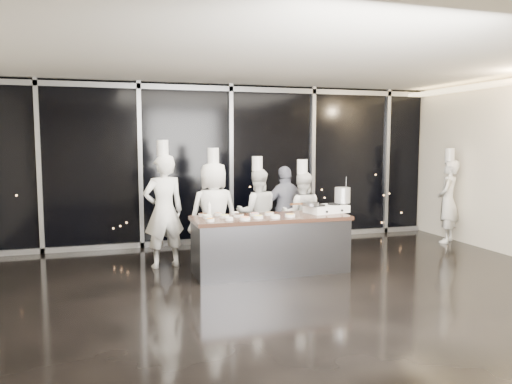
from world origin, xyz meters
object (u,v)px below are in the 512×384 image
Objects in this scene: stove at (326,209)px; chef_left at (214,212)px; chef_side at (448,200)px; demo_counter at (271,244)px; chef_center at (257,212)px; frying_pan at (310,204)px; chef_far_left at (164,210)px; guest at (286,210)px; chef_right at (302,213)px; stock_pot at (342,195)px.

chef_left reaches higher than stove.
stove is 0.38× the size of chef_side.
chef_center is (0.14, 1.17, 0.34)m from demo_counter.
chef_far_left is (-2.23, 0.84, -0.12)m from frying_pan.
stove is at bearing 95.53° from guest.
guest is 0.84× the size of chef_side.
demo_counter is 1.37× the size of chef_center.
stove is at bearing 2.00° from frying_pan.
chef_far_left is at bearing 151.51° from demo_counter.
chef_left is 1.65m from chef_right.
chef_far_left is at bearing 20.13° from chef_center.
stove is 0.87m from chef_right.
stock_pot is at bearing 1.05° from frying_pan.
frying_pan is (0.67, 0.01, 0.61)m from demo_counter.
chef_far_left is at bearing 166.68° from stock_pot.
chef_center is at bearing -43.21° from chef_side.
demo_counter is 1.53× the size of guest.
guest is at bearing 60.00° from demo_counter.
chef_right is (2.47, 0.09, -0.18)m from chef_far_left.
stove reaches higher than demo_counter.
chef_right is (1.64, 0.11, -0.11)m from chef_left.
stove is at bearing -167.88° from stock_pot.
demo_counter is 1.34m from chef_right.
chef_far_left reaches higher than guest.
chef_side is at bearing 175.59° from chef_left.
stove is at bearing 114.42° from chef_right.
stove is 1.44× the size of frying_pan.
chef_far_left is 1.74m from chef_center.
chef_center is at bearing 1.66° from chef_right.
chef_center reaches higher than frying_pan.
stock_pot is at bearing 154.04° from chef_left.
stove is 1.38m from chef_center.
chef_right is at bearing 83.86° from stove.
chef_far_left is 1.07× the size of chef_left.
frying_pan reaches higher than demo_counter.
chef_right is (-0.09, 0.84, -0.20)m from stove.
guest is (0.71, 1.24, 0.35)m from demo_counter.
stove is 1.19m from guest.
chef_left is (-2.05, 0.66, -0.29)m from stock_pot.
chef_far_left is 5.77m from chef_side.
chef_right is at bearing 170.85° from chef_far_left.
chef_right is (-0.41, 0.77, -0.40)m from stock_pot.
chef_left reaches higher than demo_counter.
chef_right reaches higher than guest.
chef_center is at bearing 139.60° from stock_pot.
stock_pot is (1.32, 0.16, 0.72)m from demo_counter.
frying_pan is 1.98× the size of stock_pot.
demo_counter is at bearing 64.20° from chef_right.
stove is at bearing 138.06° from chef_center.
chef_left is at bearing 167.38° from chef_far_left.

